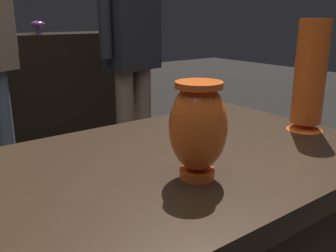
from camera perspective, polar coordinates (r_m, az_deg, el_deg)
The scene contains 4 objects.
vase_centerpiece at distance 0.73m, azimuth 4.61°, elevation -0.21°, with size 0.12×0.12×0.20m.
vase_tall_behind at distance 1.12m, azimuth 20.85°, elevation 6.94°, with size 0.10×0.10×0.31m.
shelf_vase_right at distance 2.93m, azimuth -19.27°, elevation 14.42°, with size 0.10×0.10×0.09m.
visitor_near_right at distance 2.29m, azimuth -5.50°, elevation 12.53°, with size 0.46×0.24×1.63m.
Camera 1 is at (-0.41, -0.64, 1.11)m, focal length 39.89 mm.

